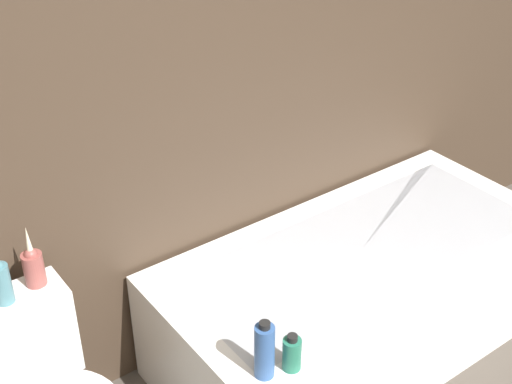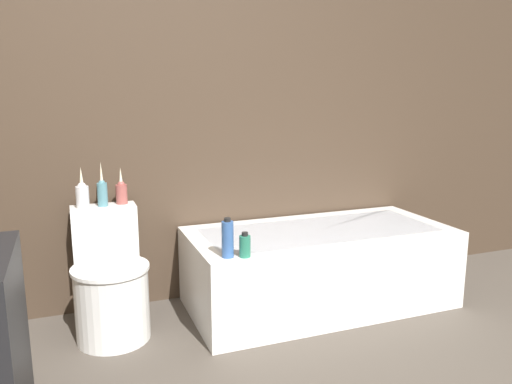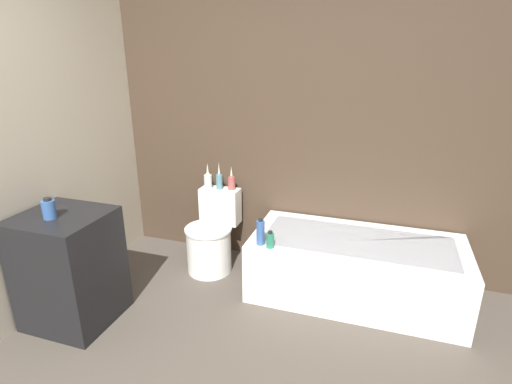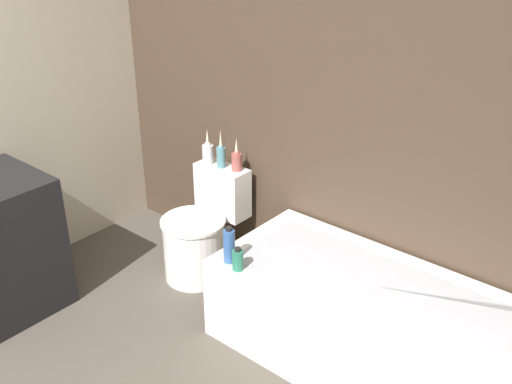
{
  "view_description": "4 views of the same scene",
  "coord_description": "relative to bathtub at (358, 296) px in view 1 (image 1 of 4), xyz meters",
  "views": [
    {
      "loc": [
        -0.98,
        0.13,
        2.15
      ],
      "look_at": [
        0.15,
        1.65,
        0.98
      ],
      "focal_mm": 50.0,
      "sensor_mm": 36.0,
      "label": 1
    },
    {
      "loc": [
        -0.77,
        -1.01,
        1.36
      ],
      "look_at": [
        0.22,
        1.58,
        0.79
      ],
      "focal_mm": 35.0,
      "sensor_mm": 36.0,
      "label": 2
    },
    {
      "loc": [
        0.83,
        -1.26,
        1.92
      ],
      "look_at": [
        -0.09,
        1.53,
        0.87
      ],
      "focal_mm": 28.0,
      "sensor_mm": 36.0,
      "label": 3
    },
    {
      "loc": [
        1.86,
        -0.62,
        2.29
      ],
      "look_at": [
        -0.04,
        1.65,
        0.81
      ],
      "focal_mm": 42.0,
      "sensor_mm": 36.0,
      "label": 4
    }
  ],
  "objects": [
    {
      "name": "wall_back_tiled",
      "position": [
        -0.7,
        0.44,
        1.05
      ],
      "size": [
        6.4,
        0.06,
        2.6
      ],
      "color": "#423326",
      "rests_on": "ground_plane"
    },
    {
      "name": "bathtub",
      "position": [
        0.0,
        0.0,
        0.0
      ],
      "size": [
        1.66,
        0.78,
        0.5
      ],
      "color": "white",
      "rests_on": "ground"
    },
    {
      "name": "vase_silver",
      "position": [
        -1.29,
        0.27,
        0.53
      ],
      "size": [
        0.06,
        0.06,
        0.26
      ],
      "color": "teal",
      "rests_on": "toilet"
    },
    {
      "name": "vase_bronze",
      "position": [
        -1.18,
        0.29,
        0.52
      ],
      "size": [
        0.07,
        0.07,
        0.22
      ],
      "color": "#994C47",
      "rests_on": "toilet"
    },
    {
      "name": "shampoo_bottle_short",
      "position": [
        -0.62,
        -0.33,
        0.31
      ],
      "size": [
        0.06,
        0.06,
        0.14
      ],
      "color": "#267259",
      "rests_on": "bathtub"
    },
    {
      "name": "shampoo_bottle_tall",
      "position": [
        -0.71,
        -0.3,
        0.35
      ],
      "size": [
        0.06,
        0.06,
        0.21
      ],
      "color": "#335999",
      "rests_on": "bathtub"
    }
  ]
}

